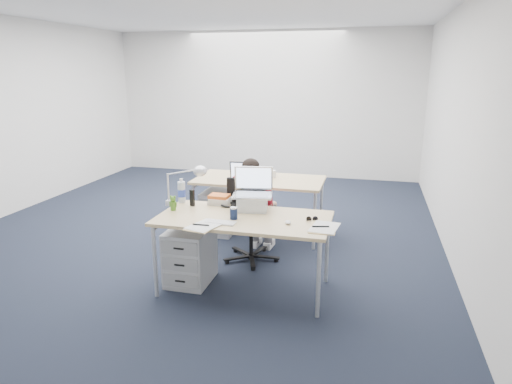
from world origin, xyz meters
TOP-DOWN VIEW (x-y plane):
  - floor at (0.00, 0.00)m, footprint 7.00×7.00m
  - room at (0.00, 0.00)m, footprint 6.02×7.02m
  - desk_near at (0.98, -1.48)m, footprint 1.60×0.80m
  - desk_far at (0.75, 0.05)m, footprint 1.60×0.80m
  - office_chair at (0.86, -0.81)m, footprint 0.63×0.63m
  - seated_person at (0.87, -0.65)m, footprint 0.36×0.63m
  - drawer_pedestal_near at (0.42, -1.45)m, footprint 0.40×0.50m
  - drawer_pedestal_far at (0.24, -0.01)m, footprint 0.40×0.50m
  - silver_laptop at (1.00, -1.24)m, footprint 0.43×0.36m
  - wireless_keyboard at (0.82, -1.70)m, footprint 0.29×0.13m
  - computer_mouse at (1.41, -1.57)m, footprint 0.08×0.10m
  - headphones at (0.74, -1.17)m, footprint 0.26×0.24m
  - can_koozie at (0.91, -1.56)m, footprint 0.09×0.09m
  - water_bottle at (0.23, -1.17)m, footprint 0.08×0.08m
  - bear_figurine at (0.26, -1.44)m, footprint 0.09×0.08m
  - book_stack at (0.63, -1.13)m, footprint 0.23×0.18m
  - cordless_phone at (0.39, -1.26)m, footprint 0.05×0.04m
  - papers_left at (0.71, -1.83)m, footprint 0.30×0.36m
  - papers_right at (1.73, -1.62)m, footprint 0.24×0.33m
  - sunglasses at (1.61, -1.42)m, footprint 0.12×0.09m
  - desk_lamp at (0.28, -1.29)m, footprint 0.41×0.25m
  - dark_laptop at (0.60, -0.19)m, footprint 0.38×0.37m
  - far_cup at (0.91, 0.18)m, footprint 0.08×0.08m
  - far_papers at (0.54, 0.24)m, footprint 0.31×0.39m

SIDE VIEW (x-z plane):
  - floor at x=0.00m, z-range 0.00..0.00m
  - drawer_pedestal_near at x=0.42m, z-range 0.00..0.55m
  - drawer_pedestal_far at x=0.24m, z-range 0.00..0.55m
  - office_chair at x=0.86m, z-range -0.21..0.76m
  - seated_person at x=0.87m, z-range 0.01..1.14m
  - desk_near at x=0.98m, z-range 0.32..1.05m
  - desk_far at x=0.75m, z-range 0.32..1.05m
  - far_papers at x=0.54m, z-range 0.73..0.74m
  - papers_left at x=0.71m, z-range 0.73..0.74m
  - papers_right at x=1.73m, z-range 0.73..0.74m
  - wireless_keyboard at x=0.82m, z-range 0.73..0.74m
  - sunglasses at x=1.61m, z-range 0.73..0.76m
  - computer_mouse at x=1.41m, z-range 0.73..0.76m
  - headphones at x=0.74m, z-range 0.73..0.76m
  - far_cup at x=0.91m, z-range 0.73..0.82m
  - book_stack at x=0.63m, z-range 0.73..0.83m
  - can_koozie at x=0.91m, z-range 0.73..0.84m
  - bear_figurine at x=0.26m, z-range 0.73..0.88m
  - cordless_phone at x=0.39m, z-range 0.73..0.90m
  - dark_laptop at x=0.60m, z-range 0.73..0.98m
  - water_bottle at x=0.23m, z-range 0.73..0.98m
  - silver_laptop at x=1.00m, z-range 0.73..1.13m
  - desk_lamp at x=0.28m, z-range 0.73..1.17m
  - room at x=0.00m, z-range 0.31..3.12m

